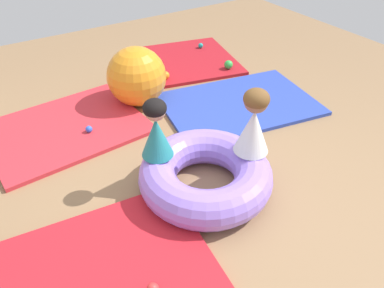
{
  "coord_description": "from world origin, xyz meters",
  "views": [
    {
      "loc": [
        -1.21,
        -1.89,
        2.11
      ],
      "look_at": [
        0.05,
        0.1,
        0.33
      ],
      "focal_mm": 34.52,
      "sensor_mm": 36.0,
      "label": 1
    }
  ],
  "objects_px": {
    "play_ball_blue": "(89,129)",
    "play_ball_green": "(228,65)",
    "exercise_ball_large": "(137,76)",
    "play_ball_teal": "(201,46)",
    "play_ball_orange": "(165,75)",
    "child_in_teal": "(156,129)",
    "inflatable_cushion": "(205,175)",
    "child_in_white": "(254,122)"
  },
  "relations": [
    {
      "from": "play_ball_teal",
      "to": "play_ball_orange",
      "type": "relative_size",
      "value": 0.72
    },
    {
      "from": "inflatable_cushion",
      "to": "child_in_white",
      "type": "xyz_separation_m",
      "value": [
        0.37,
        -0.08,
        0.41
      ]
    },
    {
      "from": "child_in_white",
      "to": "exercise_ball_large",
      "type": "xyz_separation_m",
      "value": [
        -0.22,
        1.62,
        -0.25
      ]
    },
    {
      "from": "child_in_teal",
      "to": "play_ball_blue",
      "type": "height_order",
      "value": "child_in_teal"
    },
    {
      "from": "play_ball_blue",
      "to": "play_ball_orange",
      "type": "xyz_separation_m",
      "value": [
        1.17,
        0.59,
        0.01
      ]
    },
    {
      "from": "play_ball_blue",
      "to": "exercise_ball_large",
      "type": "bearing_deg",
      "value": 24.73
    },
    {
      "from": "play_ball_green",
      "to": "exercise_ball_large",
      "type": "bearing_deg",
      "value": -175.89
    },
    {
      "from": "inflatable_cushion",
      "to": "exercise_ball_large",
      "type": "height_order",
      "value": "exercise_ball_large"
    },
    {
      "from": "child_in_white",
      "to": "play_ball_green",
      "type": "height_order",
      "value": "child_in_white"
    },
    {
      "from": "play_ball_green",
      "to": "exercise_ball_large",
      "type": "height_order",
      "value": "exercise_ball_large"
    },
    {
      "from": "child_in_teal",
      "to": "exercise_ball_large",
      "type": "relative_size",
      "value": 0.77
    },
    {
      "from": "play_ball_blue",
      "to": "play_ball_orange",
      "type": "bearing_deg",
      "value": 26.53
    },
    {
      "from": "play_ball_blue",
      "to": "play_ball_orange",
      "type": "distance_m",
      "value": 1.31
    },
    {
      "from": "child_in_teal",
      "to": "exercise_ball_large",
      "type": "xyz_separation_m",
      "value": [
        0.43,
        1.28,
        -0.22
      ]
    },
    {
      "from": "play_ball_blue",
      "to": "child_in_white",
      "type": "bearing_deg",
      "value": -55.24
    },
    {
      "from": "play_ball_blue",
      "to": "play_ball_green",
      "type": "distance_m",
      "value": 2.03
    },
    {
      "from": "exercise_ball_large",
      "to": "play_ball_teal",
      "type": "bearing_deg",
      "value": 31.55
    },
    {
      "from": "play_ball_green",
      "to": "child_in_teal",
      "type": "bearing_deg",
      "value": -141.65
    },
    {
      "from": "play_ball_teal",
      "to": "play_ball_green",
      "type": "xyz_separation_m",
      "value": [
        -0.07,
        -0.75,
        0.02
      ]
    },
    {
      "from": "play_ball_teal",
      "to": "play_ball_blue",
      "type": "distance_m",
      "value": 2.37
    },
    {
      "from": "play_ball_orange",
      "to": "exercise_ball_large",
      "type": "xyz_separation_m",
      "value": [
        -0.49,
        -0.27,
        0.23
      ]
    },
    {
      "from": "play_ball_orange",
      "to": "play_ball_green",
      "type": "distance_m",
      "value": 0.84
    },
    {
      "from": "child_in_teal",
      "to": "play_ball_teal",
      "type": "height_order",
      "value": "child_in_teal"
    },
    {
      "from": "child_in_teal",
      "to": "play_ball_green",
      "type": "distance_m",
      "value": 2.26
    },
    {
      "from": "play_ball_orange",
      "to": "exercise_ball_large",
      "type": "distance_m",
      "value": 0.61
    },
    {
      "from": "inflatable_cushion",
      "to": "exercise_ball_large",
      "type": "xyz_separation_m",
      "value": [
        0.15,
        1.54,
        0.17
      ]
    },
    {
      "from": "play_ball_green",
      "to": "child_in_white",
      "type": "bearing_deg",
      "value": -122.23
    },
    {
      "from": "play_ball_teal",
      "to": "child_in_white",
      "type": "bearing_deg",
      "value": -115.06
    },
    {
      "from": "child_in_teal",
      "to": "play_ball_orange",
      "type": "height_order",
      "value": "child_in_teal"
    },
    {
      "from": "inflatable_cushion",
      "to": "child_in_teal",
      "type": "relative_size",
      "value": 2.17
    },
    {
      "from": "play_ball_teal",
      "to": "play_ball_blue",
      "type": "height_order",
      "value": "play_ball_teal"
    },
    {
      "from": "play_ball_teal",
      "to": "exercise_ball_large",
      "type": "xyz_separation_m",
      "value": [
        -1.38,
        -0.85,
        0.24
      ]
    },
    {
      "from": "play_ball_orange",
      "to": "play_ball_green",
      "type": "xyz_separation_m",
      "value": [
        0.82,
        -0.18,
        0.01
      ]
    },
    {
      "from": "inflatable_cushion",
      "to": "play_ball_blue",
      "type": "bearing_deg",
      "value": 113.47
    },
    {
      "from": "play_ball_orange",
      "to": "child_in_teal",
      "type": "bearing_deg",
      "value": -120.61
    },
    {
      "from": "child_in_white",
      "to": "exercise_ball_large",
      "type": "bearing_deg",
      "value": 23.38
    },
    {
      "from": "inflatable_cushion",
      "to": "exercise_ball_large",
      "type": "bearing_deg",
      "value": 84.43
    },
    {
      "from": "child_in_white",
      "to": "child_in_teal",
      "type": "relative_size",
      "value": 1.11
    },
    {
      "from": "inflatable_cushion",
      "to": "child_in_teal",
      "type": "distance_m",
      "value": 0.55
    },
    {
      "from": "play_ball_blue",
      "to": "exercise_ball_large",
      "type": "xyz_separation_m",
      "value": [
        0.68,
        0.32,
        0.25
      ]
    },
    {
      "from": "child_in_teal",
      "to": "play_ball_orange",
      "type": "xyz_separation_m",
      "value": [
        0.92,
        1.55,
        -0.45
      ]
    },
    {
      "from": "play_ball_blue",
      "to": "exercise_ball_large",
      "type": "height_order",
      "value": "exercise_ball_large"
    }
  ]
}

